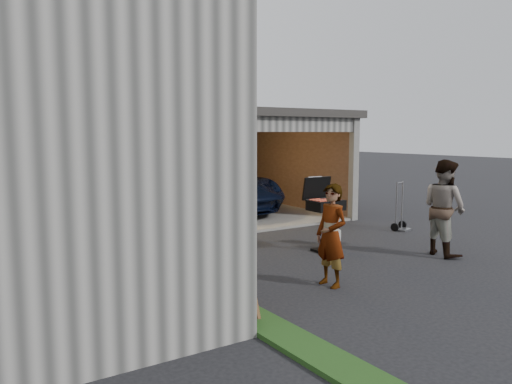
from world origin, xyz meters
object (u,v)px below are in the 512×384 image
Objects in this scene: bbq_grill at (325,208)px; man at (444,208)px; plywood_panel at (234,276)px; hand_truck at (401,221)px; minivan at (208,187)px; woman at (331,235)px; propane_tank at (334,240)px.

man is at bearing -40.58° from bbq_grill.
hand_truck is at bearing 22.78° from plywood_panel.
man is (1.30, -7.10, 0.17)m from minivan.
plywood_panel is at bearing -85.28° from woman.
minivan is at bearing 20.67° from man.
hand_truck is (2.55, -5.02, -0.51)m from minivan.
man is 2.24m from bbq_grill.
man reaches higher than bbq_grill.
propane_tank is 2.77m from hand_truck.
man is 1.80× the size of plywood_panel.
plywood_panel reaches higher than propane_tank.
hand_truck is (6.19, 2.60, -0.27)m from plywood_panel.
woman is 1.55× the size of plywood_panel.
bbq_grill is at bearing 59.74° from man.
woman is 4.99m from hand_truck.
minivan is 7.22m from man.
plywood_panel is at bearing -150.56° from propane_tank.
minivan reaches higher than propane_tank.
minivan reaches higher than plywood_panel.
plywood_panel is at bearing 106.37° from man.
hand_truck is at bearing -20.72° from man.
minivan is 5.68m from propane_tank.
woman is (-1.80, -7.40, 0.04)m from minivan.
bbq_grill is at bearing 178.05° from propane_tank.
minivan is at bearing 64.46° from plywood_panel.
hand_truck is (2.70, 0.63, 0.03)m from propane_tank.
man reaches higher than minivan.
minivan is 8.45m from plywood_panel.
minivan is 3.40× the size of woman.
hand_truck is (4.35, 2.38, -0.56)m from woman.
minivan is 13.40× the size of propane_tank.
hand_truck reaches higher than plywood_panel.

